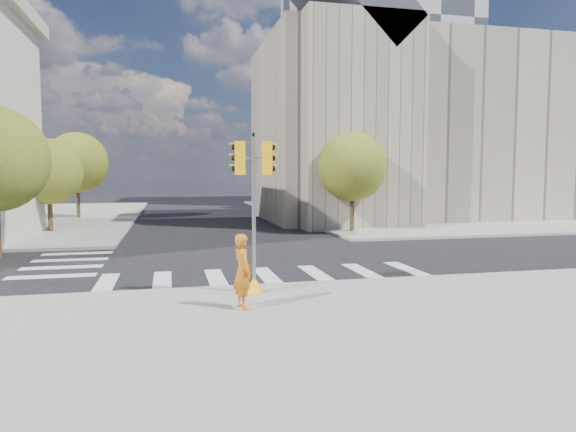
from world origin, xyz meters
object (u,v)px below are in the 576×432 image
object	(u,v)px
lamp_far	(291,164)
photographer	(242,271)
lamp_near	(339,160)
traffic_signal	(254,226)

from	to	relation	value
lamp_far	photographer	size ratio (longest dim) A/B	4.22
lamp_near	traffic_signal	xyz separation A→B (m)	(-9.07, -19.18, -2.48)
lamp_near	traffic_signal	size ratio (longest dim) A/B	1.77
lamp_near	lamp_far	world-z (taller)	same
lamp_near	lamp_far	bearing A→B (deg)	90.00
lamp_near	traffic_signal	distance (m)	21.36
lamp_near	lamp_far	size ratio (longest dim) A/B	1.00
photographer	lamp_far	bearing A→B (deg)	-30.36
lamp_near	lamp_far	distance (m)	14.00
lamp_far	traffic_signal	xyz separation A→B (m)	(-9.07, -33.18, -2.48)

